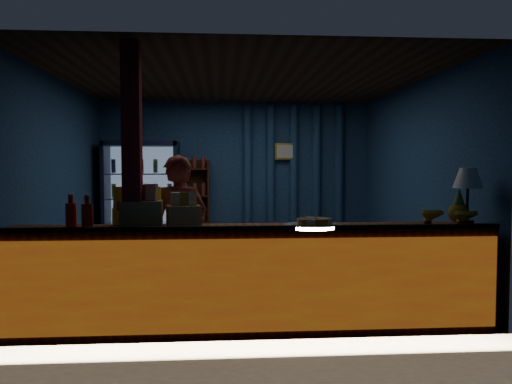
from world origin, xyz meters
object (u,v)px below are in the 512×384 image
green_chair (328,243)px  table_lamp (468,180)px  pastry_tray (311,224)px  shopkeeper (179,235)px

green_chair → table_lamp: size_ratio=1.16×
green_chair → pastry_tray: (-0.88, -3.31, 0.70)m
shopkeeper → green_chair: 3.45m
pastry_tray → shopkeeper: bearing=152.9°
shopkeeper → green_chair: shopkeeper is taller
shopkeeper → pastry_tray: bearing=-13.4°
green_chair → pastry_tray: 3.50m
shopkeeper → table_lamp: shopkeeper is taller
green_chair → table_lamp: 3.43m
green_chair → table_lamp: table_lamp is taller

